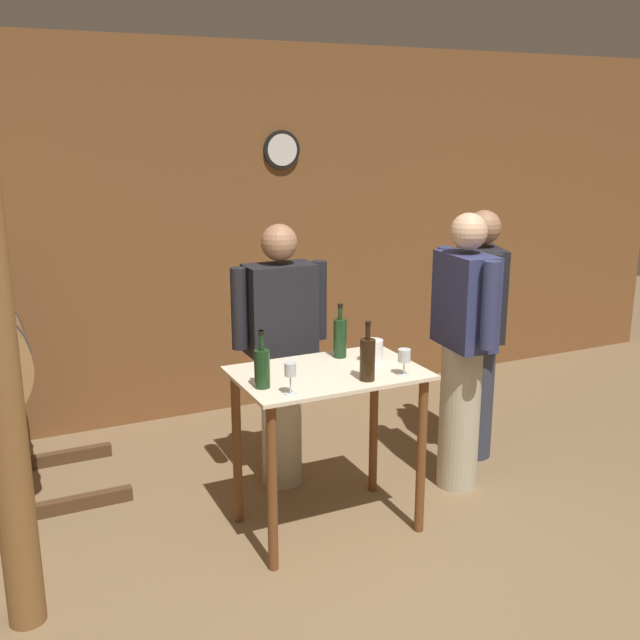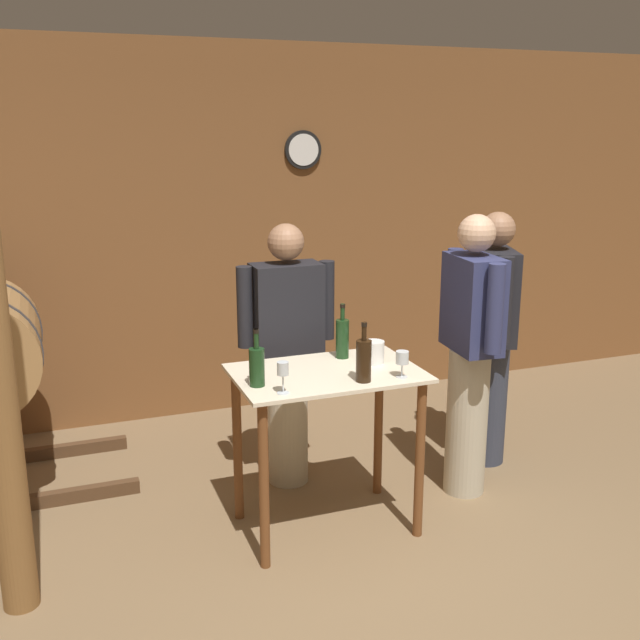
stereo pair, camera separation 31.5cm
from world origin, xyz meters
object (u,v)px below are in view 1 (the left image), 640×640
at_px(wine_bottle_left, 367,358).
at_px(ice_bucket, 373,351).
at_px(wine_bottle_far_left, 262,367).
at_px(person_visitor_with_scarf, 478,331).
at_px(person_visitor_bearded, 281,352).
at_px(wine_glass_near_left, 290,371).
at_px(person_host, 463,347).
at_px(wine_bottle_center, 340,337).
at_px(wine_glass_near_center, 404,356).

bearing_deg(wine_bottle_left, ice_bucket, 55.37).
bearing_deg(wine_bottle_far_left, person_visitor_with_scarf, 16.75).
height_order(ice_bucket, person_visitor_bearded, person_visitor_bearded).
bearing_deg(wine_bottle_far_left, ice_bucket, 10.70).
bearing_deg(wine_bottle_left, wine_glass_near_left, -176.67).
relative_size(wine_glass_near_left, person_host, 0.09).
bearing_deg(wine_bottle_far_left, person_visitor_bearded, 61.07).
height_order(person_host, person_visitor_with_scarf, person_host).
relative_size(wine_bottle_center, person_visitor_bearded, 0.19).
xyz_separation_m(wine_glass_near_left, person_visitor_with_scarf, (1.58, 0.65, -0.15)).
height_order(wine_bottle_left, ice_bucket, wine_bottle_left).
height_order(wine_bottle_center, person_visitor_bearded, person_visitor_bearded).
xyz_separation_m(wine_bottle_far_left, wine_glass_near_left, (0.09, -0.15, 0.01)).
height_order(wine_bottle_left, wine_glass_near_center, wine_bottle_left).
relative_size(wine_glass_near_center, person_visitor_with_scarf, 0.08).
xyz_separation_m(wine_bottle_center, person_visitor_with_scarf, (1.10, 0.22, -0.15)).
bearing_deg(wine_bottle_far_left, person_host, 8.06).
height_order(wine_bottle_far_left, ice_bucket, wine_bottle_far_left).
distance_m(wine_bottle_center, ice_bucket, 0.20).
relative_size(wine_bottle_left, ice_bucket, 2.51).
xyz_separation_m(person_host, person_visitor_bearded, (-0.94, 0.49, -0.04)).
height_order(ice_bucket, person_host, person_host).
bearing_deg(wine_bottle_center, wine_bottle_far_left, -153.80).
xyz_separation_m(wine_bottle_center, ice_bucket, (0.12, -0.15, -0.06)).
bearing_deg(person_visitor_bearded, wine_bottle_center, -64.77).
bearing_deg(person_visitor_bearded, wine_bottle_left, -80.32).
relative_size(wine_glass_near_left, wine_glass_near_center, 1.15).
distance_m(wine_bottle_center, person_visitor_with_scarf, 1.14).
distance_m(ice_bucket, person_visitor_bearded, 0.64).
distance_m(wine_bottle_left, ice_bucket, 0.31).
xyz_separation_m(wine_bottle_far_left, ice_bucket, (0.68, 0.13, -0.04)).
height_order(wine_bottle_left, person_host, person_host).
bearing_deg(person_visitor_with_scarf, person_visitor_bearded, 172.31).
distance_m(ice_bucket, person_host, 0.64).
bearing_deg(person_visitor_with_scarf, wine_bottle_center, -168.49).
relative_size(wine_glass_near_center, ice_bucket, 1.13).
distance_m(wine_bottle_left, wine_bottle_center, 0.40).
bearing_deg(ice_bucket, person_visitor_with_scarf, 20.74).
bearing_deg(wine_bottle_far_left, wine_glass_near_center, -10.49).
distance_m(wine_bottle_center, person_host, 0.77).
height_order(wine_glass_near_center, person_host, person_host).
distance_m(wine_glass_near_left, person_visitor_bearded, 0.89).
xyz_separation_m(wine_bottle_far_left, wine_bottle_center, (0.56, 0.28, 0.01)).
bearing_deg(person_host, ice_bucket, -174.83).
bearing_deg(wine_glass_near_center, person_host, 28.11).
height_order(person_visitor_with_scarf, person_visitor_bearded, person_visitor_with_scarf).
relative_size(wine_glass_near_left, person_visitor_bearded, 0.10).
xyz_separation_m(wine_bottle_far_left, wine_glass_near_center, (0.72, -0.13, -0.01)).
height_order(wine_bottle_far_left, person_host, person_host).
bearing_deg(wine_glass_near_left, wine_glass_near_center, 1.26).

